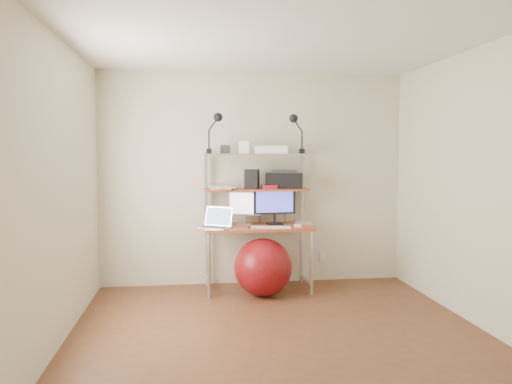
# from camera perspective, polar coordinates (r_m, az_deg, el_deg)

# --- Properties ---
(room) EXTENTS (3.60, 3.60, 3.60)m
(room) POSITION_cam_1_polar(r_m,az_deg,el_deg) (4.16, 2.86, 0.26)
(room) COLOR brown
(room) RESTS_ON ground
(computer_desk) EXTENTS (1.20, 0.60, 1.57)m
(computer_desk) POSITION_cam_1_polar(r_m,az_deg,el_deg) (5.66, 0.12, -1.63)
(computer_desk) COLOR #B14C22
(computer_desk) RESTS_ON ground
(desktop) EXTENTS (1.20, 0.60, 0.00)m
(desktop) POSITION_cam_1_polar(r_m,az_deg,el_deg) (5.63, 0.21, -3.88)
(desktop) COLOR #B14C22
(desktop) RESTS_ON computer_desk
(mid_shelf) EXTENTS (1.18, 0.34, 0.00)m
(mid_shelf) POSITION_cam_1_polar(r_m,az_deg,el_deg) (5.71, 0.04, 0.39)
(mid_shelf) COLOR #B14C22
(mid_shelf) RESTS_ON computer_desk
(top_shelf) EXTENTS (1.18, 0.34, 0.00)m
(top_shelf) POSITION_cam_1_polar(r_m,az_deg,el_deg) (5.70, 0.04, 4.41)
(top_shelf) COLOR #AEAFB3
(top_shelf) RESTS_ON computer_desk
(floor) EXTENTS (3.60, 3.60, 0.00)m
(floor) POSITION_cam_1_polar(r_m,az_deg,el_deg) (4.42, 2.80, -16.10)
(floor) COLOR brown
(floor) RESTS_ON ground
(wall_outlet) EXTENTS (0.08, 0.01, 0.12)m
(wall_outlet) POSITION_cam_1_polar(r_m,az_deg,el_deg) (6.20, 7.64, -7.27)
(wall_outlet) COLOR white
(wall_outlet) RESTS_ON room
(monitor_silver) EXTENTS (0.36, 0.16, 0.41)m
(monitor_silver) POSITION_cam_1_polar(r_m,az_deg,el_deg) (5.70, -1.37, -1.58)
(monitor_silver) COLOR #A6A7AB
(monitor_silver) RESTS_ON desktop
(monitor_black) EXTENTS (0.49, 0.15, 0.49)m
(monitor_black) POSITION_cam_1_polar(r_m,az_deg,el_deg) (5.71, 2.13, -1.30)
(monitor_black) COLOR black
(monitor_black) RESTS_ON desktop
(laptop) EXTENTS (0.41, 0.39, 0.29)m
(laptop) POSITION_cam_1_polar(r_m,az_deg,el_deg) (5.48, -4.49, -3.60)
(laptop) COLOR silver
(laptop) RESTS_ON desktop
(keyboard) EXTENTS (0.45, 0.21, 0.01)m
(keyboard) POSITION_cam_1_polar(r_m,az_deg,el_deg) (5.48, 1.72, -4.03)
(keyboard) COLOR white
(keyboard) RESTS_ON desktop
(mouse) EXTENTS (0.09, 0.07, 0.02)m
(mouse) POSITION_cam_1_polar(r_m,az_deg,el_deg) (5.58, 4.80, -3.85)
(mouse) COLOR white
(mouse) RESTS_ON desktop
(mac_mini) EXTENTS (0.20, 0.20, 0.04)m
(mac_mini) POSITION_cam_1_polar(r_m,az_deg,el_deg) (5.84, 5.31, -3.42)
(mac_mini) COLOR silver
(mac_mini) RESTS_ON desktop
(phone) EXTENTS (0.11, 0.16, 0.01)m
(phone) POSITION_cam_1_polar(r_m,az_deg,el_deg) (5.50, -0.39, -4.01)
(phone) COLOR black
(phone) RESTS_ON desktop
(printer) EXTENTS (0.48, 0.37, 0.20)m
(printer) POSITION_cam_1_polar(r_m,az_deg,el_deg) (5.80, 3.24, 1.39)
(printer) COLOR black
(printer) RESTS_ON mid_shelf
(nas_cube) EXTENTS (0.19, 0.19, 0.22)m
(nas_cube) POSITION_cam_1_polar(r_m,az_deg,el_deg) (5.68, -0.46, 1.49)
(nas_cube) COLOR black
(nas_cube) RESTS_ON mid_shelf
(red_box) EXTENTS (0.18, 0.14, 0.04)m
(red_box) POSITION_cam_1_polar(r_m,az_deg,el_deg) (5.66, 1.53, 0.58)
(red_box) COLOR red
(red_box) RESTS_ON mid_shelf
(scanner) EXTENTS (0.41, 0.31, 0.10)m
(scanner) POSITION_cam_1_polar(r_m,az_deg,el_deg) (5.71, 1.78, 4.88)
(scanner) COLOR white
(scanner) RESTS_ON top_shelf
(box_white) EXTENTS (0.14, 0.12, 0.14)m
(box_white) POSITION_cam_1_polar(r_m,az_deg,el_deg) (5.65, -1.32, 5.11)
(box_white) COLOR white
(box_white) RESTS_ON top_shelf
(box_grey) EXTENTS (0.11, 0.11, 0.10)m
(box_grey) POSITION_cam_1_polar(r_m,az_deg,el_deg) (5.68, -3.55, 4.89)
(box_grey) COLOR #2B2C2E
(box_grey) RESTS_ON top_shelf
(clip_lamp_left) EXTENTS (0.18, 0.10, 0.45)m
(clip_lamp_left) POSITION_cam_1_polar(r_m,az_deg,el_deg) (5.58, -4.58, 7.77)
(clip_lamp_left) COLOR black
(clip_lamp_left) RESTS_ON top_shelf
(clip_lamp_right) EXTENTS (0.18, 0.10, 0.45)m
(clip_lamp_right) POSITION_cam_1_polar(r_m,az_deg,el_deg) (5.71, 4.52, 7.66)
(clip_lamp_right) COLOR black
(clip_lamp_right) RESTS_ON top_shelf
(exercise_ball) EXTENTS (0.63, 0.63, 0.63)m
(exercise_ball) POSITION_cam_1_polar(r_m,az_deg,el_deg) (5.49, 0.81, -8.60)
(exercise_ball) COLOR maroon
(exercise_ball) RESTS_ON floor
(paper_stack) EXTENTS (0.35, 0.42, 0.03)m
(paper_stack) POSITION_cam_1_polar(r_m,az_deg,el_deg) (5.68, -3.87, 0.51)
(paper_stack) COLOR white
(paper_stack) RESTS_ON mid_shelf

